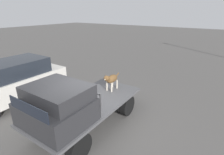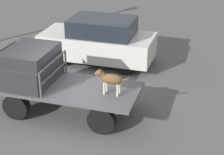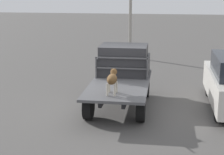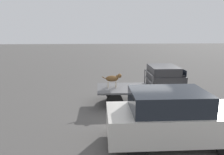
{
  "view_description": "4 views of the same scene",
  "coord_description": "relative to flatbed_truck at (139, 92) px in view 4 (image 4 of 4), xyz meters",
  "views": [
    {
      "loc": [
        3.73,
        3.43,
        3.62
      ],
      "look_at": [
        -1.33,
        0.06,
        1.3
      ],
      "focal_mm": 28.0,
      "sensor_mm": 36.0,
      "label": 1
    },
    {
      "loc": [
        -3.94,
        8.7,
        5.57
      ],
      "look_at": [
        -1.33,
        0.06,
        1.3
      ],
      "focal_mm": 60.0,
      "sensor_mm": 36.0,
      "label": 2
    },
    {
      "loc": [
        -11.45,
        -1.4,
        3.84
      ],
      "look_at": [
        -1.33,
        0.06,
        1.3
      ],
      "focal_mm": 60.0,
      "sensor_mm": 36.0,
      "label": 3
    },
    {
      "loc": [
        -1.9,
        -10.01,
        3.61
      ],
      "look_at": [
        -1.33,
        0.06,
        1.3
      ],
      "focal_mm": 35.0,
      "sensor_mm": 36.0,
      "label": 4
    }
  ],
  "objects": [
    {
      "name": "ground_plane",
      "position": [
        0.0,
        0.0,
        -0.59
      ],
      "size": [
        80.0,
        80.0,
        0.0
      ],
      "primitive_type": "plane",
      "color": "#514F4C"
    },
    {
      "name": "flatbed_truck",
      "position": [
        0.0,
        0.0,
        0.0
      ],
      "size": [
        4.05,
        1.85,
        0.82
      ],
      "color": "black",
      "rests_on": "ground"
    },
    {
      "name": "truck_cab",
      "position": [
        1.19,
        0.0,
        0.71
      ],
      "size": [
        1.49,
        1.73,
        1.02
      ],
      "color": "#28282B",
      "rests_on": "flatbed_truck"
    },
    {
      "name": "truck_headboard",
      "position": [
        0.41,
        0.0,
        0.71
      ],
      "size": [
        0.04,
        1.73,
        0.73
      ],
      "color": "#4C4C4F",
      "rests_on": "flatbed_truck"
    },
    {
      "name": "dog",
      "position": [
        -1.26,
        0.06,
        0.66
      ],
      "size": [
        0.98,
        0.28,
        0.7
      ],
      "rotation": [
        0.0,
        0.0,
        -0.31
      ],
      "color": "beige",
      "rests_on": "flatbed_truck"
    },
    {
      "name": "parked_sedan",
      "position": [
        0.35,
        -3.74,
        0.27
      ],
      "size": [
        4.18,
        1.8,
        1.73
      ],
      "rotation": [
        0.0,
        0.0,
        0.01
      ],
      "color": "black",
      "rests_on": "ground"
    }
  ]
}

